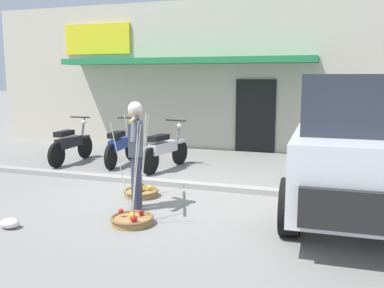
{
  "coord_description": "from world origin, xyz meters",
  "views": [
    {
      "loc": [
        2.86,
        -6.71,
        2.07
      ],
      "look_at": [
        0.36,
        0.6,
        0.85
      ],
      "focal_mm": 39.97,
      "sensor_mm": 36.0,
      "label": 1
    }
  ],
  "objects_px": {
    "motorcycle_nearest_shop": "(70,144)",
    "fruit_basket_right_side": "(141,192)",
    "fruit_vendor": "(136,148)",
    "plastic_litter_bag": "(10,223)",
    "motorcycle_second_in_row": "(121,146)",
    "fruit_basket_left_side": "(132,219)",
    "parked_truck": "(362,138)",
    "motorcycle_third_in_row": "(165,150)"
  },
  "relations": [
    {
      "from": "fruit_vendor",
      "to": "plastic_litter_bag",
      "type": "distance_m",
      "value": 2.07
    },
    {
      "from": "fruit_vendor",
      "to": "fruit_basket_right_side",
      "type": "relative_size",
      "value": 1.17
    },
    {
      "from": "parked_truck",
      "to": "motorcycle_third_in_row",
      "type": "bearing_deg",
      "value": 157.36
    },
    {
      "from": "fruit_vendor",
      "to": "plastic_litter_bag",
      "type": "bearing_deg",
      "value": -133.15
    },
    {
      "from": "fruit_basket_right_side",
      "to": "plastic_litter_bag",
      "type": "bearing_deg",
      "value": -116.78
    },
    {
      "from": "parked_truck",
      "to": "fruit_basket_right_side",
      "type": "bearing_deg",
      "value": -172.19
    },
    {
      "from": "motorcycle_nearest_shop",
      "to": "motorcycle_third_in_row",
      "type": "height_order",
      "value": "same"
    },
    {
      "from": "motorcycle_nearest_shop",
      "to": "fruit_basket_right_side",
      "type": "bearing_deg",
      "value": -36.33
    },
    {
      "from": "motorcycle_second_in_row",
      "to": "fruit_basket_right_side",
      "type": "bearing_deg",
      "value": -54.87
    },
    {
      "from": "motorcycle_third_in_row",
      "to": "parked_truck",
      "type": "distance_m",
      "value": 4.4
    },
    {
      "from": "fruit_vendor",
      "to": "motorcycle_second_in_row",
      "type": "relative_size",
      "value": 0.93
    },
    {
      "from": "motorcycle_nearest_shop",
      "to": "motorcycle_second_in_row",
      "type": "xyz_separation_m",
      "value": [
        1.24,
        0.22,
        0.0
      ]
    },
    {
      "from": "fruit_basket_left_side",
      "to": "parked_truck",
      "type": "relative_size",
      "value": 0.3
    },
    {
      "from": "fruit_basket_left_side",
      "to": "parked_truck",
      "type": "distance_m",
      "value": 3.73
    },
    {
      "from": "motorcycle_nearest_shop",
      "to": "parked_truck",
      "type": "relative_size",
      "value": 0.38
    },
    {
      "from": "plastic_litter_bag",
      "to": "fruit_vendor",
      "type": "bearing_deg",
      "value": 46.85
    },
    {
      "from": "fruit_vendor",
      "to": "motorcycle_third_in_row",
      "type": "height_order",
      "value": "fruit_vendor"
    },
    {
      "from": "fruit_basket_left_side",
      "to": "plastic_litter_bag",
      "type": "xyz_separation_m",
      "value": [
        -1.53,
        -0.69,
        -0.01
      ]
    },
    {
      "from": "motorcycle_second_in_row",
      "to": "plastic_litter_bag",
      "type": "relative_size",
      "value": 6.49
    },
    {
      "from": "fruit_basket_right_side",
      "to": "plastic_litter_bag",
      "type": "distance_m",
      "value": 2.28
    },
    {
      "from": "plastic_litter_bag",
      "to": "fruit_basket_right_side",
      "type": "bearing_deg",
      "value": 63.22
    },
    {
      "from": "motorcycle_nearest_shop",
      "to": "motorcycle_third_in_row",
      "type": "relative_size",
      "value": 1.01
    },
    {
      "from": "fruit_vendor",
      "to": "motorcycle_second_in_row",
      "type": "bearing_deg",
      "value": 122.16
    },
    {
      "from": "fruit_basket_right_side",
      "to": "motorcycle_third_in_row",
      "type": "distance_m",
      "value": 2.24
    },
    {
      "from": "motorcycle_nearest_shop",
      "to": "motorcycle_second_in_row",
      "type": "bearing_deg",
      "value": 9.91
    },
    {
      "from": "fruit_basket_left_side",
      "to": "motorcycle_second_in_row",
      "type": "height_order",
      "value": "fruit_basket_left_side"
    },
    {
      "from": "motorcycle_second_in_row",
      "to": "plastic_litter_bag",
      "type": "xyz_separation_m",
      "value": [
        0.62,
        -4.38,
        -0.38
      ]
    },
    {
      "from": "fruit_basket_right_side",
      "to": "motorcycle_third_in_row",
      "type": "bearing_deg",
      "value": 101.57
    },
    {
      "from": "fruit_basket_left_side",
      "to": "parked_truck",
      "type": "bearing_deg",
      "value": 30.94
    },
    {
      "from": "motorcycle_second_in_row",
      "to": "motorcycle_third_in_row",
      "type": "bearing_deg",
      "value": -8.7
    },
    {
      "from": "fruit_basket_left_side",
      "to": "fruit_vendor",
      "type": "bearing_deg",
      "value": 110.51
    },
    {
      "from": "motorcycle_third_in_row",
      "to": "parked_truck",
      "type": "height_order",
      "value": "parked_truck"
    },
    {
      "from": "motorcycle_second_in_row",
      "to": "plastic_litter_bag",
      "type": "bearing_deg",
      "value": -81.92
    },
    {
      "from": "fruit_vendor",
      "to": "parked_truck",
      "type": "xyz_separation_m",
      "value": [
        3.32,
        1.16,
        0.16
      ]
    },
    {
      "from": "parked_truck",
      "to": "plastic_litter_bag",
      "type": "bearing_deg",
      "value": -151.2
    },
    {
      "from": "fruit_basket_right_side",
      "to": "motorcycle_nearest_shop",
      "type": "height_order",
      "value": "fruit_basket_right_side"
    },
    {
      "from": "motorcycle_nearest_shop",
      "to": "motorcycle_second_in_row",
      "type": "height_order",
      "value": "same"
    },
    {
      "from": "motorcycle_second_in_row",
      "to": "parked_truck",
      "type": "relative_size",
      "value": 0.37
    },
    {
      "from": "fruit_vendor",
      "to": "fruit_basket_left_side",
      "type": "xyz_separation_m",
      "value": [
        0.25,
        -0.67,
        -0.9
      ]
    },
    {
      "from": "motorcycle_second_in_row",
      "to": "parked_truck",
      "type": "distance_m",
      "value": 5.58
    },
    {
      "from": "fruit_basket_right_side",
      "to": "plastic_litter_bag",
      "type": "height_order",
      "value": "fruit_basket_right_side"
    },
    {
      "from": "fruit_basket_left_side",
      "to": "fruit_basket_right_side",
      "type": "xyz_separation_m",
      "value": [
        -0.5,
        1.35,
        0.0
      ]
    }
  ]
}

